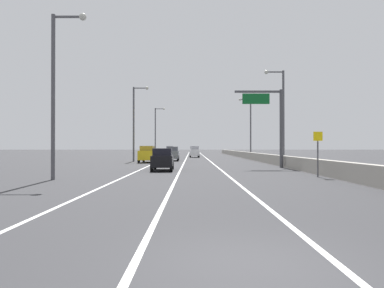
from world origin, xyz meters
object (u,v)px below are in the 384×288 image
object	(u,v)px
car_silver_0	(169,150)
lamp_post_right_third	(249,124)
lamp_post_left_near	(57,84)
car_gray_1	(172,154)
speed_advisory_sign	(317,150)
lamp_post_left_mid	(135,118)
lamp_post_left_far	(156,128)
car_black_4	(162,159)
overhead_sign_gantry	(273,118)
car_blue_3	(172,150)
car_yellow_2	(147,154)
car_white_5	(194,152)
lamp_post_right_second	(280,111)

from	to	relation	value
car_silver_0	lamp_post_right_third	bearing A→B (deg)	-62.99
lamp_post_left_near	car_gray_1	xyz separation A→B (m)	(5.46, 28.88, -4.84)
speed_advisory_sign	lamp_post_left_mid	distance (m)	29.67
lamp_post_left_far	car_gray_1	size ratio (longest dim) A/B	2.21
speed_advisory_sign	car_black_4	size ratio (longest dim) A/B	0.72
overhead_sign_gantry	car_blue_3	bearing A→B (deg)	101.92
overhead_sign_gantry	car_yellow_2	size ratio (longest dim) A/B	1.58
lamp_post_right_third	lamp_post_left_mid	size ratio (longest dim) A/B	1.00
car_yellow_2	car_black_4	world-z (taller)	car_yellow_2
lamp_post_left_mid	car_silver_0	world-z (taller)	lamp_post_left_mid
lamp_post_left_far	car_silver_0	distance (m)	15.87
speed_advisory_sign	lamp_post_left_near	size ratio (longest dim) A/B	0.30
lamp_post_left_mid	car_yellow_2	size ratio (longest dim) A/B	2.15
lamp_post_right_third	car_gray_1	bearing A→B (deg)	-143.39
speed_advisory_sign	lamp_post_left_near	bearing A→B (deg)	-173.84
lamp_post_left_near	car_gray_1	size ratio (longest dim) A/B	2.21
overhead_sign_gantry	lamp_post_left_near	size ratio (longest dim) A/B	0.74
lamp_post_left_far	car_black_4	distance (m)	45.19
lamp_post_left_mid	car_white_5	distance (m)	20.56
lamp_post_left_mid	car_white_5	size ratio (longest dim) A/B	2.51
lamp_post_left_mid	lamp_post_right_second	bearing A→B (deg)	-31.30
lamp_post_right_second	car_white_5	world-z (taller)	lamp_post_right_second
speed_advisory_sign	car_blue_3	world-z (taller)	speed_advisory_sign
lamp_post_left_near	lamp_post_right_second	bearing A→B (deg)	42.23
lamp_post_right_second	lamp_post_left_mid	size ratio (longest dim) A/B	1.00
lamp_post_left_mid	lamp_post_left_far	size ratio (longest dim) A/B	1.00
car_blue_3	car_black_4	xyz separation A→B (m)	(3.01, -67.44, -0.04)
lamp_post_right_third	car_white_5	size ratio (longest dim) A/B	2.51
lamp_post_right_second	lamp_post_left_near	bearing A→B (deg)	-137.77
lamp_post_right_second	car_silver_0	size ratio (longest dim) A/B	2.26
overhead_sign_gantry	car_gray_1	distance (m)	19.93
lamp_post_left_near	car_silver_0	xyz separation A→B (m)	(2.64, 67.93, -4.77)
overhead_sign_gantry	lamp_post_right_third	xyz separation A→B (m)	(1.76, 25.64, 1.11)
lamp_post_left_near	car_white_5	distance (m)	45.81
speed_advisory_sign	lamp_post_left_mid	xyz separation A→B (m)	(-15.97, 24.67, 4.07)
overhead_sign_gantry	lamp_post_right_second	xyz separation A→B (m)	(1.59, 3.60, 1.11)
overhead_sign_gantry	speed_advisory_sign	bearing A→B (deg)	-87.62
lamp_post_right_second	overhead_sign_gantry	bearing A→B (deg)	-113.87
lamp_post_right_second	car_silver_0	bearing A→B (deg)	106.17
lamp_post_left_mid	car_silver_0	size ratio (longest dim) A/B	2.26
lamp_post_right_third	car_gray_1	xyz separation A→B (m)	(-12.39, -9.21, -4.84)
car_blue_3	overhead_sign_gantry	bearing A→B (deg)	-78.08
car_silver_0	car_black_4	bearing A→B (deg)	-87.02
lamp_post_left_near	car_yellow_2	bearing A→B (deg)	83.67
car_blue_3	car_yellow_2	bearing A→B (deg)	-90.15
car_silver_0	car_white_5	distance (m)	23.97
lamp_post_right_second	car_gray_1	bearing A→B (deg)	133.59
car_silver_0	lamp_post_right_second	bearing A→B (deg)	-73.83
speed_advisory_sign	car_blue_3	distance (m)	75.20
car_gray_1	car_black_4	xyz separation A→B (m)	(0.29, -20.62, -0.07)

